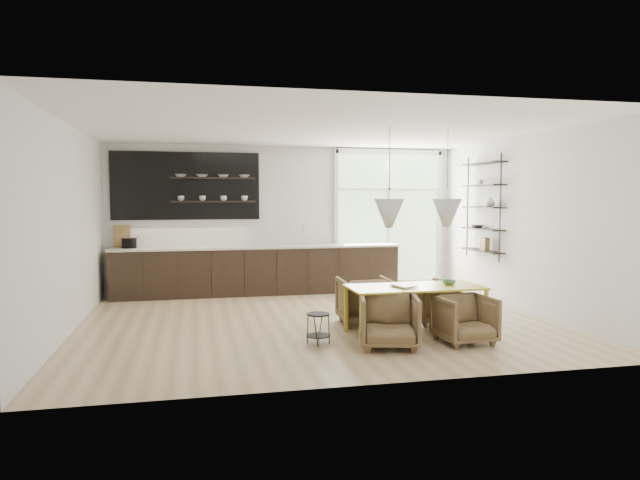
{
  "coord_description": "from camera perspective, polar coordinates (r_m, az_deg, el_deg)",
  "views": [
    {
      "loc": [
        -1.82,
        -8.35,
        1.88
      ],
      "look_at": [
        0.17,
        0.6,
        1.19
      ],
      "focal_mm": 32.0,
      "sensor_mm": 36.0,
      "label": 1
    }
  ],
  "objects": [
    {
      "name": "room",
      "position": [
        9.76,
        1.75,
        1.82
      ],
      "size": [
        7.02,
        6.01,
        2.91
      ],
      "color": "tan",
      "rests_on": "ground"
    },
    {
      "name": "kitchen_run",
      "position": [
        11.17,
        -6.68,
        -2.33
      ],
      "size": [
        5.54,
        0.69,
        2.75
      ],
      "color": "black",
      "rests_on": "ground"
    },
    {
      "name": "right_shelving",
      "position": [
        10.84,
        16.05,
        2.91
      ],
      "size": [
        0.26,
        1.22,
        1.9
      ],
      "color": "black",
      "rests_on": "ground"
    },
    {
      "name": "dining_table",
      "position": [
        7.93,
        9.46,
        -4.89
      ],
      "size": [
        1.84,
        0.84,
        0.67
      ],
      "rotation": [
        0.0,
        0.0,
        0.01
      ],
      "color": "gold",
      "rests_on": "ground"
    },
    {
      "name": "armchair_back_left",
      "position": [
        8.56,
        4.45,
        -6.04
      ],
      "size": [
        0.78,
        0.8,
        0.69
      ],
      "primitive_type": "imported",
      "rotation": [
        0.0,
        0.0,
        3.1
      ],
      "color": "brown",
      "rests_on": "ground"
    },
    {
      "name": "armchair_back_right",
      "position": [
        8.79,
        10.86,
        -6.02
      ],
      "size": [
        0.82,
        0.83,
        0.64
      ],
      "primitive_type": "imported",
      "rotation": [
        0.0,
        0.0,
        3.36
      ],
      "color": "brown",
      "rests_on": "ground"
    },
    {
      "name": "armchair_front_left",
      "position": [
        7.25,
        6.91,
        -8.04
      ],
      "size": [
        0.87,
        0.89,
        0.67
      ],
      "primitive_type": "imported",
      "rotation": [
        0.0,
        0.0,
        -0.25
      ],
      "color": "brown",
      "rests_on": "ground"
    },
    {
      "name": "armchair_front_right",
      "position": [
        7.65,
        14.28,
        -7.69
      ],
      "size": [
        0.7,
        0.72,
        0.62
      ],
      "primitive_type": "imported",
      "rotation": [
        0.0,
        0.0,
        0.06
      ],
      "color": "brown",
      "rests_on": "ground"
    },
    {
      "name": "wire_stool",
      "position": [
        7.37,
        -0.17,
        -8.43
      ],
      "size": [
        0.32,
        0.32,
        0.4
      ],
      "rotation": [
        0.0,
        0.0,
        -0.43
      ],
      "color": "black",
      "rests_on": "ground"
    },
    {
      "name": "table_book",
      "position": [
        7.74,
        7.68,
        -4.64
      ],
      "size": [
        0.32,
        0.38,
        0.03
      ],
      "primitive_type": "imported",
      "rotation": [
        0.0,
        0.0,
        0.26
      ],
      "color": "white",
      "rests_on": "dining_table"
    },
    {
      "name": "table_bowl",
      "position": [
        8.15,
        12.78,
        -4.17
      ],
      "size": [
        0.2,
        0.2,
        0.06
      ],
      "primitive_type": "imported",
      "rotation": [
        0.0,
        0.0,
        0.09
      ],
      "color": "#4C7650",
      "rests_on": "dining_table"
    }
  ]
}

